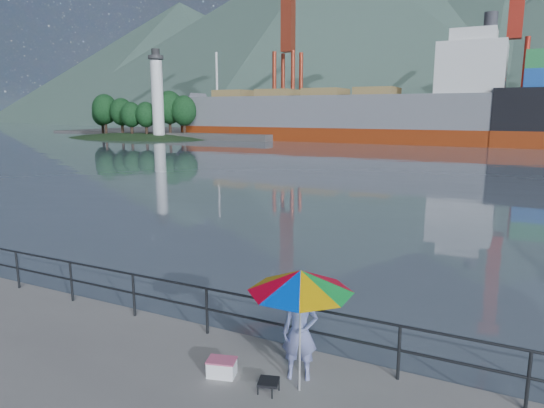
{
  "coord_description": "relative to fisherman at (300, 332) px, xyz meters",
  "views": [
    {
      "loc": [
        6.49,
        -6.25,
        4.64
      ],
      "look_at": [
        0.39,
        6.0,
        2.0
      ],
      "focal_mm": 32.0,
      "sensor_mm": 36.0,
      "label": 1
    }
  ],
  "objects": [
    {
      "name": "far_dock",
      "position": [
        6.57,
        92.01,
        -0.85
      ],
      "size": [
        200.0,
        40.0,
        0.4
      ],
      "primitive_type": "cube",
      "color": "#514F4C",
      "rests_on": "ground"
    },
    {
      "name": "bulk_carrier",
      "position": [
        -19.88,
        69.32,
        3.18
      ],
      "size": [
        58.12,
        10.06,
        14.5
      ],
      "color": "maroon",
      "rests_on": "ground"
    },
    {
      "name": "guardrail",
      "position": [
        -3.43,
        0.71,
        -0.33
      ],
      "size": [
        22.0,
        0.06,
        1.03
      ],
      "color": "#2D3033",
      "rests_on": "ground"
    },
    {
      "name": "fishing_rod",
      "position": [
        -0.42,
        1.19,
        -0.85
      ],
      "size": [
        0.81,
        1.75,
        1.35
      ],
      "primitive_type": "cylinder",
      "rotation": [
        0.96,
        0.0,
        0.43
      ],
      "color": "black",
      "rests_on": "ground"
    },
    {
      "name": "folding_stool",
      "position": [
        -0.27,
        -0.68,
        -0.74
      ],
      "size": [
        0.42,
        0.42,
        0.22
      ],
      "color": "black",
      "rests_on": "ground"
    },
    {
      "name": "harbor_water",
      "position": [
        -3.43,
        129.01,
        -0.85
      ],
      "size": [
        500.0,
        280.0,
        0.0
      ],
      "primitive_type": "cube",
      "color": "#4F5B67",
      "rests_on": "ground"
    },
    {
      "name": "lighthouse_islet",
      "position": [
        -58.4,
        61.01,
        -0.59
      ],
      "size": [
        48.0,
        26.4,
        19.2
      ],
      "color": "#263F1E",
      "rests_on": "ground"
    },
    {
      "name": "fisherman",
      "position": [
        0.0,
        0.0,
        0.0
      ],
      "size": [
        0.72,
        0.59,
        1.71
      ],
      "primitive_type": "imported",
      "rotation": [
        0.0,
        0.0,
        0.33
      ],
      "color": "navy",
      "rests_on": "ground"
    },
    {
      "name": "beach_umbrella",
      "position": [
        0.16,
        -0.38,
        1.09
      ],
      "size": [
        2.26,
        2.26,
        2.12
      ],
      "color": "white",
      "rests_on": "ground"
    },
    {
      "name": "cooler_bag",
      "position": [
        -1.26,
        -0.57,
        -0.71
      ],
      "size": [
        0.56,
        0.45,
        0.28
      ],
      "primitive_type": "cube",
      "rotation": [
        0.0,
        0.0,
        0.28
      ],
      "color": "white",
      "rests_on": "ground"
    }
  ]
}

